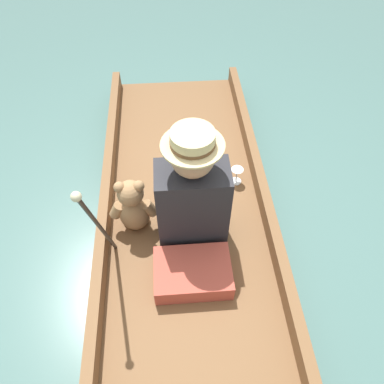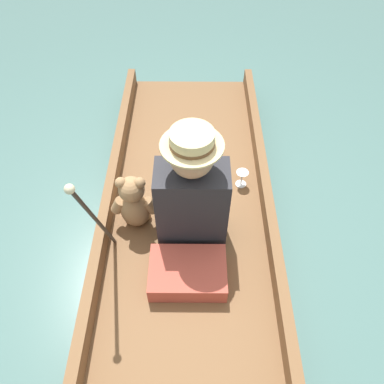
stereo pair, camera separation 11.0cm
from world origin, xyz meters
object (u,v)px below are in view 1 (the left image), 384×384
(wine_glass, at_px, (237,173))
(walking_cane, at_px, (97,223))
(seated_person, at_px, (191,193))
(teddy_bear, at_px, (133,207))

(wine_glass, height_order, walking_cane, walking_cane)
(seated_person, xyz_separation_m, teddy_bear, (-0.35, 0.02, -0.12))
(wine_glass, xyz_separation_m, walking_cane, (-0.82, -0.66, 0.42))
(teddy_bear, xyz_separation_m, walking_cane, (-0.13, -0.33, 0.31))
(seated_person, height_order, wine_glass, seated_person)
(teddy_bear, bearing_deg, seated_person, -3.01)
(seated_person, xyz_separation_m, wine_glass, (0.34, 0.35, -0.23))
(teddy_bear, xyz_separation_m, wine_glass, (0.69, 0.33, -0.11))
(seated_person, relative_size, walking_cane, 0.95)
(teddy_bear, bearing_deg, wine_glass, 25.55)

